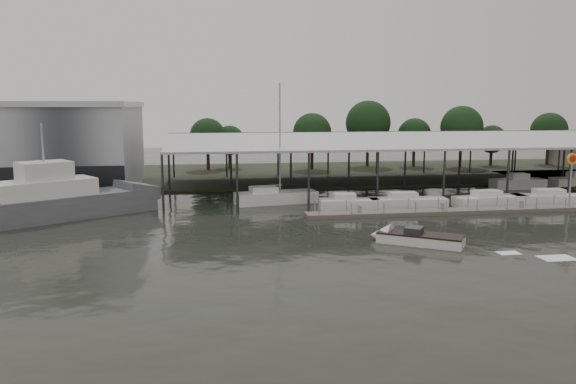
{
  "coord_description": "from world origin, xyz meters",
  "views": [
    {
      "loc": [
        -8.19,
        -38.84,
        10.02
      ],
      "look_at": [
        -0.72,
        9.49,
        2.5
      ],
      "focal_mm": 35.0,
      "sensor_mm": 36.0,
      "label": 1
    }
  ],
  "objects": [
    {
      "name": "ground",
      "position": [
        0.0,
        0.0,
        0.0
      ],
      "size": [
        200.0,
        200.0,
        0.0
      ],
      "primitive_type": "plane",
      "color": "black",
      "rests_on": "ground"
    },
    {
      "name": "land_strip_far",
      "position": [
        0.0,
        42.0,
        0.1
      ],
      "size": [
        140.0,
        30.0,
        0.3
      ],
      "color": "#33382A",
      "rests_on": "ground"
    },
    {
      "name": "storage_warehouse",
      "position": [
        -28.0,
        29.94,
        5.29
      ],
      "size": [
        24.5,
        20.5,
        10.5
      ],
      "color": "#A2A7AC",
      "rests_on": "ground"
    },
    {
      "name": "covered_boat_shed",
      "position": [
        17.0,
        28.0,
        6.13
      ],
      "size": [
        58.24,
        24.0,
        6.96
      ],
      "color": "#BBBEC0",
      "rests_on": "ground"
    },
    {
      "name": "floating_dock",
      "position": [
        15.0,
        10.0,
        0.2
      ],
      "size": [
        28.0,
        2.0,
        1.4
      ],
      "color": "#635F57",
      "rests_on": "ground"
    },
    {
      "name": "shell_fuel_sign",
      "position": [
        27.0,
        9.99,
        3.93
      ],
      "size": [
        1.1,
        0.18,
        5.55
      ],
      "color": "gray",
      "rests_on": "ground"
    },
    {
      "name": "grey_trawler",
      "position": [
        -20.88,
        13.35,
        1.58
      ],
      "size": [
        17.43,
        13.46,
        8.84
      ],
      "rotation": [
        0.0,
        0.0,
        0.58
      ],
      "color": "slate",
      "rests_on": "ground"
    },
    {
      "name": "white_sailboat",
      "position": [
        -0.77,
        18.14,
        0.65
      ],
      "size": [
        8.8,
        4.0,
        12.49
      ],
      "rotation": [
        0.0,
        0.0,
        0.17
      ],
      "color": "white",
      "rests_on": "ground"
    },
    {
      "name": "speedboat_underway",
      "position": [
        7.01,
        -0.49,
        0.39
      ],
      "size": [
        15.64,
        10.95,
        2.0
      ],
      "rotation": [
        0.0,
        0.0,
        2.55
      ],
      "color": "white",
      "rests_on": "ground"
    },
    {
      "name": "moored_cruiser_0",
      "position": [
        5.85,
        13.26,
        0.61
      ],
      "size": [
        6.0,
        2.86,
        1.7
      ],
      "rotation": [
        0.0,
        0.0,
        -0.12
      ],
      "color": "white",
      "rests_on": "ground"
    },
    {
      "name": "moored_cruiser_1",
      "position": [
        11.71,
        13.17,
        0.61
      ],
      "size": [
        7.73,
        2.72,
        1.7
      ],
      "rotation": [
        0.0,
        0.0,
        -0.07
      ],
      "color": "white",
      "rests_on": "ground"
    },
    {
      "name": "moored_cruiser_2",
      "position": [
        20.48,
        13.1,
        0.61
      ],
      "size": [
        7.87,
        2.94,
        1.7
      ],
      "rotation": [
        0.0,
        0.0,
        0.1
      ],
      "color": "white",
      "rests_on": "ground"
    },
    {
      "name": "moored_cruiser_3",
      "position": [
        27.21,
        12.98,
        0.61
      ],
      "size": [
        8.53,
        3.39,
        1.7
      ],
      "rotation": [
        0.0,
        0.0,
        -0.15
      ],
      "color": "white",
      "rests_on": "ground"
    },
    {
      "name": "horizon_tree_line",
      "position": [
        25.76,
        47.8,
        6.08
      ],
      "size": [
        70.16,
        10.63,
        10.9
      ],
      "color": "black",
      "rests_on": "ground"
    }
  ]
}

